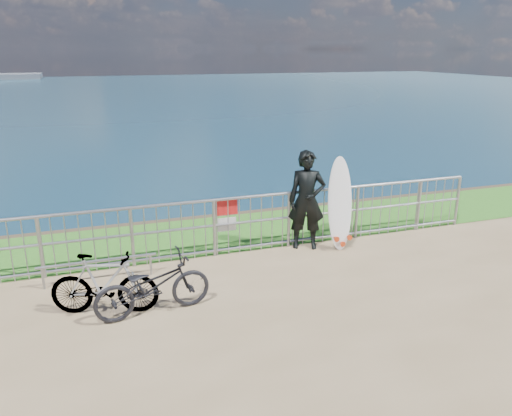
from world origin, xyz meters
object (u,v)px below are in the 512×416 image
object	(u,v)px
surfer	(307,200)
bicycle_near	(153,286)
bicycle_far	(104,284)
surfboard	(340,207)

from	to	relation	value
surfer	bicycle_near	bearing A→B (deg)	-131.39
bicycle_near	bicycle_far	xyz separation A→B (m)	(-0.67, 0.25, 0.02)
bicycle_near	bicycle_far	bearing A→B (deg)	62.39
bicycle_near	bicycle_far	size ratio (longest dim) A/B	1.09
surfer	surfboard	world-z (taller)	surfer
surfer	bicycle_near	xyz separation A→B (m)	(-3.18, -1.67, -0.52)
surfboard	bicycle_near	size ratio (longest dim) A/B	1.06
surfer	surfboard	size ratio (longest dim) A/B	1.07
bicycle_far	bicycle_near	bearing A→B (deg)	-94.15
surfer	surfboard	xyz separation A→B (m)	(0.61, -0.22, -0.13)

